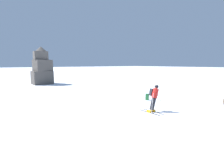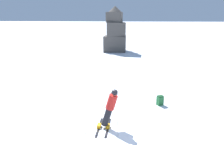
{
  "view_description": "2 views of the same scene",
  "coord_description": "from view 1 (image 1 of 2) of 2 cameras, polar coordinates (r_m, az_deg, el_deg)",
  "views": [
    {
      "loc": [
        -8.88,
        -6.77,
        2.91
      ],
      "look_at": [
        -1.28,
        3.25,
        1.45
      ],
      "focal_mm": 28.0,
      "sensor_mm": 36.0,
      "label": 1
    },
    {
      "loc": [
        0.26,
        -7.74,
        4.31
      ],
      "look_at": [
        -0.7,
        3.15,
        0.85
      ],
      "focal_mm": 35.0,
      "sensor_mm": 36.0,
      "label": 2
    }
  ],
  "objects": [
    {
      "name": "ground_plane",
      "position": [
        11.54,
        15.12,
        -8.21
      ],
      "size": [
        300.0,
        300.0,
        0.0
      ],
      "primitive_type": "plane",
      "color": "white"
    },
    {
      "name": "rock_pillar",
      "position": [
        26.94,
        -21.9,
        4.72
      ],
      "size": [
        2.63,
        2.31,
        5.34
      ],
      "color": "#4C4742",
      "rests_on": "ground"
    },
    {
      "name": "spare_backpack",
      "position": [
        14.39,
        11.42,
        -4.17
      ],
      "size": [
        0.37,
        0.34,
        0.5
      ],
      "rotation": [
        0.0,
        0.0,
        0.5
      ],
      "color": "#236633",
      "rests_on": "ground"
    },
    {
      "name": "skier",
      "position": [
        10.98,
        13.54,
        -4.07
      ],
      "size": [
        1.29,
        1.58,
        1.67
      ],
      "rotation": [
        0.0,
        0.0,
        -0.01
      ],
      "color": "black",
      "rests_on": "ground"
    }
  ]
}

